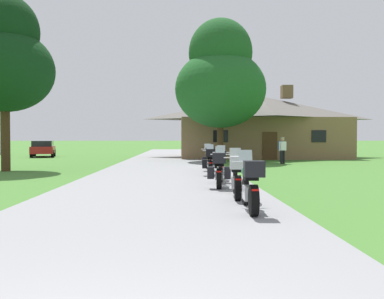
% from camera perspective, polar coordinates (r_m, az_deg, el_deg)
% --- Properties ---
extents(ground_plane, '(500.00, 500.00, 0.00)m').
position_cam_1_polar(ground_plane, '(22.54, -3.35, -2.64)').
color(ground_plane, '#42752D').
extents(asphalt_driveway, '(6.40, 80.00, 0.06)m').
position_cam_1_polar(asphalt_driveway, '(20.55, -3.52, -2.96)').
color(asphalt_driveway, gray).
rests_on(asphalt_driveway, ground).
extents(motorcycle_green_nearest_to_camera, '(0.66, 2.08, 1.30)m').
position_cam_1_polar(motorcycle_green_nearest_to_camera, '(9.33, 7.74, -4.75)').
color(motorcycle_green_nearest_to_camera, black).
rests_on(motorcycle_green_nearest_to_camera, asphalt_driveway).
extents(motorcycle_yellow_second_in_row, '(0.67, 2.08, 1.30)m').
position_cam_1_polar(motorcycle_yellow_second_in_row, '(11.46, 5.96, -3.58)').
color(motorcycle_yellow_second_in_row, black).
rests_on(motorcycle_yellow_second_in_row, asphalt_driveway).
extents(motorcycle_green_third_in_row, '(0.86, 2.08, 1.30)m').
position_cam_1_polar(motorcycle_green_third_in_row, '(13.78, 3.67, -2.76)').
color(motorcycle_green_third_in_row, black).
rests_on(motorcycle_green_third_in_row, asphalt_driveway).
extents(motorcycle_orange_fourth_in_row, '(0.70, 2.08, 1.30)m').
position_cam_1_polar(motorcycle_orange_fourth_in_row, '(15.93, 3.85, -2.14)').
color(motorcycle_orange_fourth_in_row, black).
rests_on(motorcycle_orange_fourth_in_row, asphalt_driveway).
extents(motorcycle_blue_fifth_in_row, '(0.76, 2.08, 1.30)m').
position_cam_1_polar(motorcycle_blue_fifth_in_row, '(18.35, 2.47, -1.69)').
color(motorcycle_blue_fifth_in_row, black).
rests_on(motorcycle_blue_fifth_in_row, asphalt_driveway).
extents(motorcycle_yellow_farthest_in_row, '(0.72, 2.08, 1.30)m').
position_cam_1_polar(motorcycle_yellow_farthest_in_row, '(20.84, 2.29, -1.31)').
color(motorcycle_yellow_farthest_in_row, black).
rests_on(motorcycle_yellow_farthest_in_row, asphalt_driveway).
extents(stone_lodge, '(14.02, 9.49, 6.13)m').
position_cam_1_polar(stone_lodge, '(37.08, 8.87, 3.14)').
color(stone_lodge, brown).
rests_on(stone_lodge, ground).
extents(bystander_blue_shirt_near_lodge, '(0.52, 0.33, 1.69)m').
position_cam_1_polar(bystander_blue_shirt_near_lodge, '(29.64, 11.86, 0.16)').
color(bystander_blue_shirt_near_lodge, navy).
rests_on(bystander_blue_shirt_near_lodge, ground).
extents(bystander_white_shirt_beside_signpost, '(0.52, 0.34, 1.69)m').
position_cam_1_polar(bystander_white_shirt_beside_signpost, '(27.71, 11.94, 0.07)').
color(bystander_white_shirt_beside_signpost, black).
rests_on(bystander_white_shirt_beside_signpost, ground).
extents(tree_left_near, '(4.80, 4.80, 8.68)m').
position_cam_1_polar(tree_left_near, '(23.40, -23.62, 10.97)').
color(tree_left_near, '#422D19').
rests_on(tree_left_near, ground).
extents(tree_by_lodge_front, '(6.21, 6.21, 9.79)m').
position_cam_1_polar(tree_by_lodge_front, '(29.77, 3.79, 9.40)').
color(tree_by_lodge_front, '#422D19').
rests_on(tree_by_lodge_front, ground).
extents(parked_red_suv_far_left, '(2.86, 4.90, 1.40)m').
position_cam_1_polar(parked_red_suv_far_left, '(39.58, -19.16, 0.19)').
color(parked_red_suv_far_left, maroon).
rests_on(parked_red_suv_far_left, ground).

